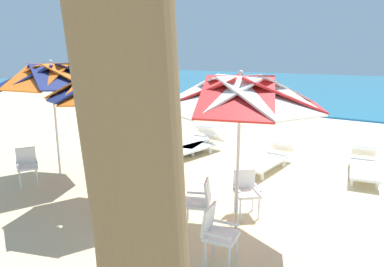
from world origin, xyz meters
name	(u,v)px	position (x,y,z in m)	size (l,w,h in m)	color
ground_plane	(289,184)	(0.00, 0.00, 0.00)	(80.00, 80.00, 0.00)	beige
surf_foam	(357,122)	(0.00, 9.05, 0.01)	(80.00, 0.70, 0.01)	white
beach_umbrella_0	(240,93)	(0.07, -2.86, 2.39)	(2.63, 2.63, 2.74)	silver
plastic_chair_0	(200,201)	(-0.60, -2.92, 0.50)	(0.60, 0.59, 0.87)	white
plastic_chair_1	(246,189)	(-0.17, -2.01, 0.50)	(0.63, 0.63, 0.87)	white
plastic_chair_2	(217,231)	(0.18, -3.68, 0.50)	(0.54, 0.51, 0.87)	white
beach_umbrella_1	(109,86)	(-2.55, -3.09, 2.38)	(2.33, 2.33, 2.77)	silver
plastic_chair_3	(136,189)	(-1.87, -3.17, 0.50)	(0.63, 0.63, 0.87)	white
plastic_chair_4	(163,173)	(-2.03, -2.16, 0.50)	(0.53, 0.55, 0.87)	white
plastic_chair_5	(119,169)	(-2.99, -2.51, 0.50)	(0.51, 0.48, 0.87)	white
beach_umbrella_2	(52,77)	(-4.85, -2.72, 2.46)	(2.51, 2.51, 2.85)	silver
plastic_chair_6	(27,164)	(-5.03, -3.44, 0.50)	(0.61, 0.60, 0.87)	white
sun_lounger_0	(364,166)	(1.37, 1.52, 0.28)	(0.97, 2.22, 0.62)	white
sun_lounger_1	(268,159)	(-0.82, 0.71, 0.28)	(0.75, 2.18, 0.62)	white
sun_lounger_2	(194,146)	(-3.15, 0.70, 0.28)	(0.97, 2.22, 0.62)	white
sun_lounger_3	(196,140)	(-3.53, 1.40, 0.28)	(0.99, 2.22, 0.62)	white
palm_tree_1	(92,0)	(0.13, -5.67, 3.39)	(2.66, 3.13, 5.18)	brown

